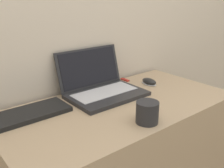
% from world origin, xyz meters
% --- Properties ---
extents(laptop, '(0.38, 0.31, 0.22)m').
position_xyz_m(laptop, '(0.01, 0.45, 0.80)').
color(laptop, '#232326').
rests_on(laptop, desk).
extents(drink_cup, '(0.09, 0.09, 0.09)m').
position_xyz_m(drink_cup, '(-0.03, 0.08, 0.80)').
color(drink_cup, '#232326').
rests_on(drink_cup, desk).
extents(computer_mouse, '(0.06, 0.10, 0.03)m').
position_xyz_m(computer_mouse, '(0.32, 0.40, 0.77)').
color(computer_mouse, white).
rests_on(computer_mouse, desk).
extents(external_keyboard, '(0.38, 0.16, 0.02)m').
position_xyz_m(external_keyboard, '(-0.40, 0.44, 0.76)').
color(external_keyboard, black).
rests_on(external_keyboard, desk).
extents(usb_stick, '(0.02, 0.06, 0.01)m').
position_xyz_m(usb_stick, '(0.26, 0.54, 0.76)').
color(usb_stick, '#B2261E').
rests_on(usb_stick, desk).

